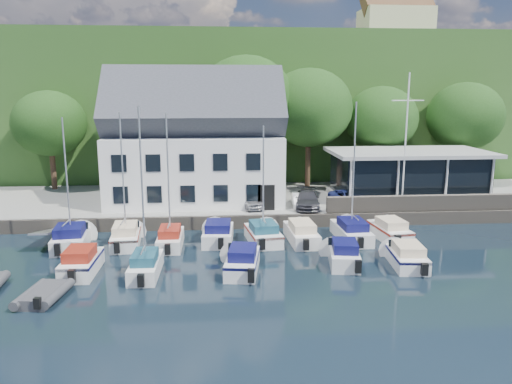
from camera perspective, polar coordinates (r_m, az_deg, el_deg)
ground at (r=27.38m, az=7.06°, el=-10.29°), size 180.00×180.00×0.00m
quay at (r=43.77m, az=2.46°, el=-1.14°), size 60.00×13.00×1.00m
quay_face at (r=37.51m, az=3.69°, el=-3.33°), size 60.00×0.30×1.00m
hillside at (r=87.03m, az=-1.18°, el=10.24°), size 160.00×75.00×16.00m
field_patch at (r=95.96m, az=3.44°, el=15.22°), size 50.00×30.00×0.30m
farmhouse at (r=82.16m, az=15.60°, el=18.20°), size 10.40×7.00×8.20m
harbor_building at (r=41.65m, az=-6.94°, el=4.91°), size 14.40×8.20×8.70m
club_pavilion at (r=44.57m, az=16.92°, el=1.94°), size 13.20×7.20×4.10m
seawall at (r=41.09m, az=20.43°, el=-1.15°), size 18.00×0.50×1.20m
gangway at (r=37.06m, az=-22.08°, el=-5.18°), size 1.20×6.00×1.40m
car_silver at (r=39.33m, az=-0.80°, el=-0.94°), size 2.44×3.83×1.21m
car_white at (r=39.77m, az=5.06°, el=-0.93°), size 1.44×3.41×1.09m
car_dgrey at (r=39.66m, az=5.85°, el=-0.82°), size 2.45×4.73×1.31m
car_blue at (r=40.60m, az=10.65°, el=-0.66°), size 2.33×4.13×1.33m
flagpole at (r=40.34m, az=16.72°, el=5.53°), size 2.51×0.20×10.44m
tree_0 at (r=49.95m, az=-22.40°, el=5.47°), size 6.67×6.67×9.11m
tree_1 at (r=47.03m, az=-11.74°, el=6.61°), size 7.67×7.67×10.48m
tree_2 at (r=46.44m, az=-1.12°, el=7.89°), size 8.97×8.97×12.26m
tree_3 at (r=47.65m, az=6.02°, el=7.26°), size 8.16×8.16×11.16m
tree_4 at (r=49.92m, az=14.03°, el=6.23°), size 6.96×6.96×9.52m
tree_5 at (r=52.69m, az=22.63°, el=6.15°), size 7.23×7.23×9.88m
boat_r1_0 at (r=33.97m, az=-20.85°, el=1.70°), size 2.84×5.95×9.52m
boat_r1_1 at (r=33.53m, az=-14.96°, el=1.57°), size 2.39×6.11×9.10m
boat_r1_2 at (r=32.64m, az=-9.97°, el=0.87°), size 1.73×5.66×8.36m
boat_r1_3 at (r=33.97m, az=-4.35°, el=-4.52°), size 2.51×5.68×1.49m
boat_r1_4 at (r=32.99m, az=0.84°, el=1.59°), size 2.79×5.86×8.85m
boat_r1_5 at (r=34.17m, az=5.20°, el=-4.46°), size 2.17×6.51×1.46m
boat_r1_6 at (r=34.27m, az=11.08°, el=1.81°), size 2.22×6.60×8.92m
boat_r1_7 at (r=35.87m, az=15.04°, el=-4.04°), size 2.52×5.89×1.47m
boat_r2_0 at (r=30.00m, az=-19.34°, el=-7.35°), size 1.95×5.40×1.53m
boat_r2_1 at (r=27.81m, az=-12.82°, el=-1.03°), size 1.78×5.79×8.45m
boat_r2_2 at (r=28.55m, az=-1.56°, el=-7.64°), size 2.73×5.90×1.53m
boat_r2_3 at (r=30.15m, az=10.00°, el=-6.79°), size 2.59×5.44×1.49m
boat_r2_4 at (r=30.87m, az=16.81°, el=-6.78°), size 2.47×5.76×1.38m
dinghy_1 at (r=27.14m, az=-23.10°, el=-10.54°), size 2.36×3.45×0.75m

